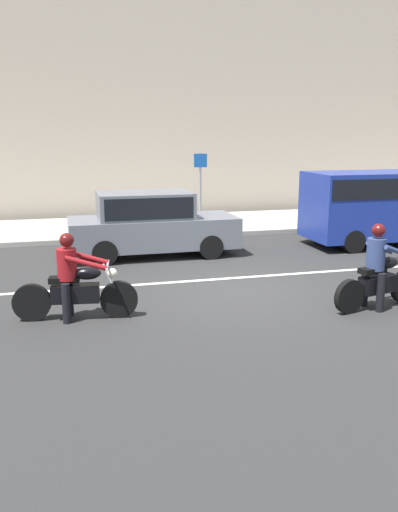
% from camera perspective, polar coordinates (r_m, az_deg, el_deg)
% --- Properties ---
extents(ground_plane, '(80.00, 80.00, 0.00)m').
position_cam_1_polar(ground_plane, '(11.29, 4.05, -3.62)').
color(ground_plane, '#292929').
extents(sidewalk_slab, '(40.00, 4.40, 0.14)m').
position_cam_1_polar(sidewalk_slab, '(18.84, -3.77, 3.28)').
color(sidewalk_slab, '#99968E').
rests_on(sidewalk_slab, ground_plane).
extents(building_facade, '(40.00, 1.40, 9.11)m').
position_cam_1_polar(building_facade, '(21.97, -5.71, 16.33)').
color(building_facade, '#B7A893').
rests_on(building_facade, ground_plane).
extents(lane_marking_stripe, '(18.00, 0.14, 0.01)m').
position_cam_1_polar(lane_marking_stripe, '(11.99, 0.65, -2.58)').
color(lane_marking_stripe, silver).
rests_on(lane_marking_stripe, ground_plane).
extents(motorcycle_with_rider_denim_blue, '(2.03, 0.79, 1.62)m').
position_cam_1_polar(motorcycle_with_rider_denim_blue, '(10.49, 18.65, -1.82)').
color(motorcycle_with_rider_denim_blue, black).
rests_on(motorcycle_with_rider_denim_blue, ground_plane).
extents(motorcycle_with_rider_crimson, '(2.17, 0.73, 1.55)m').
position_cam_1_polar(motorcycle_with_rider_crimson, '(9.59, -13.20, -2.98)').
color(motorcycle_with_rider_crimson, black).
rests_on(motorcycle_with_rider_crimson, ground_plane).
extents(parked_sedan_slate_gray, '(4.45, 1.82, 1.72)m').
position_cam_1_polar(parked_sedan_slate_gray, '(14.32, -5.25, 3.50)').
color(parked_sedan_slate_gray, slate).
rests_on(parked_sedan_slate_gray, ground_plane).
extents(parked_van_cobalt_blue, '(4.44, 1.96, 2.15)m').
position_cam_1_polar(parked_van_cobalt_blue, '(16.61, 18.97, 5.42)').
color(parked_van_cobalt_blue, navy).
rests_on(parked_van_cobalt_blue, ground_plane).
extents(street_sign_post, '(0.44, 0.08, 2.48)m').
position_cam_1_polar(street_sign_post, '(17.80, 0.14, 7.86)').
color(street_sign_post, gray).
rests_on(street_sign_post, sidewalk_slab).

